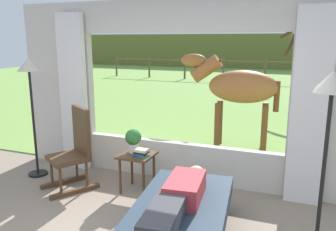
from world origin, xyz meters
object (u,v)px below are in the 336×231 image
object	(u,v)px
potted_plant	(133,139)
horse	(238,87)
recliner_sofa	(180,223)
pasture_tree	(303,66)
reclining_person	(179,197)
floor_lamp_left	(30,82)
floor_lamp_right	(330,111)
rocking_chair	(75,149)
side_table	(137,161)
book_stack	(141,153)

from	to	relation	value
potted_plant	horse	world-z (taller)	horse
recliner_sofa	pasture_tree	bearing A→B (deg)	75.14
reclining_person	floor_lamp_left	bearing A→B (deg)	153.55
floor_lamp_left	floor_lamp_right	distance (m)	3.93
reclining_person	rocking_chair	bearing A→B (deg)	149.44
floor_lamp_right	floor_lamp_left	bearing A→B (deg)	169.32
floor_lamp_right	horse	xyz separation A→B (m)	(-1.29, 3.13, -0.27)
recliner_sofa	horse	distance (m)	3.44
horse	rocking_chair	bearing A→B (deg)	140.58
side_table	horse	size ratio (longest dim) A/B	0.29
book_stack	side_table	bearing A→B (deg)	144.60
recliner_sofa	floor_lamp_left	size ratio (longest dim) A/B	1.02
book_stack	horse	xyz separation A→B (m)	(0.81, 2.42, 0.59)
floor_lamp_left	potted_plant	bearing A→B (deg)	3.81
reclining_person	pasture_tree	distance (m)	7.19
rocking_chair	floor_lamp_left	bearing A→B (deg)	-157.85
potted_plant	book_stack	xyz separation A→B (m)	(0.17, -0.12, -0.13)
reclining_person	book_stack	world-z (taller)	reclining_person
side_table	horse	world-z (taller)	horse
rocking_chair	floor_lamp_left	distance (m)	1.20
reclining_person	floor_lamp_left	world-z (taller)	floor_lamp_left
potted_plant	pasture_tree	size ratio (longest dim) A/B	0.11
reclining_person	pasture_tree	size ratio (longest dim) A/B	0.51
rocking_chair	side_table	distance (m)	0.88
book_stack	floor_lamp_left	size ratio (longest dim) A/B	0.12
floor_lamp_left	pasture_tree	bearing A→B (deg)	59.08
side_table	potted_plant	distance (m)	0.29
horse	potted_plant	bearing A→B (deg)	151.81
rocking_chair	horse	size ratio (longest dim) A/B	0.62
rocking_chair	side_table	world-z (taller)	rocking_chair
rocking_chair	pasture_tree	xyz separation A→B (m)	(2.85, 6.27, 0.77)
side_table	pasture_tree	distance (m)	6.45
floor_lamp_right	recliner_sofa	bearing A→B (deg)	-171.92
side_table	floor_lamp_left	distance (m)	1.93
recliner_sofa	potted_plant	size ratio (longest dim) A/B	5.59
rocking_chair	horse	bearing A→B (deg)	88.14
floor_lamp_right	horse	bearing A→B (deg)	112.48
floor_lamp_left	floor_lamp_right	size ratio (longest dim) A/B	0.99
recliner_sofa	side_table	distance (m)	1.35
rocking_chair	book_stack	xyz separation A→B (m)	(0.94, 0.13, 0.02)
side_table	pasture_tree	size ratio (longest dim) A/B	0.18
recliner_sofa	floor_lamp_right	size ratio (longest dim) A/B	1.02
horse	pasture_tree	size ratio (longest dim) A/B	0.64
recliner_sofa	rocking_chair	size ratio (longest dim) A/B	1.60
floor_lamp_left	floor_lamp_right	world-z (taller)	floor_lamp_right
rocking_chair	floor_lamp_right	world-z (taller)	floor_lamp_right
floor_lamp_right	reclining_person	bearing A→B (deg)	-169.70
floor_lamp_right	pasture_tree	distance (m)	6.85
horse	pasture_tree	xyz separation A→B (m)	(1.10, 3.72, 0.16)
side_table	book_stack	xyz separation A→B (m)	(0.09, -0.06, 0.14)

